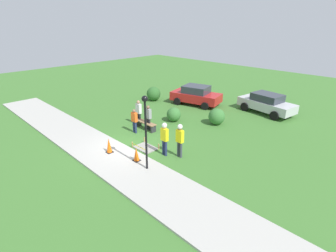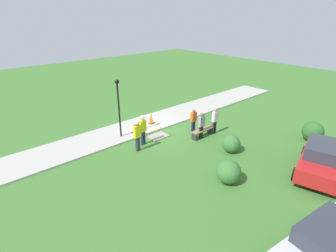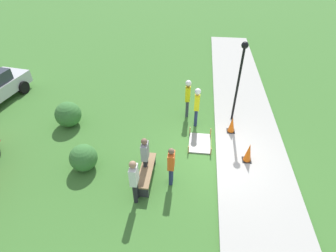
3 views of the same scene
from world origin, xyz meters
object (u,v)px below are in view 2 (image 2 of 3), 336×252
Objects in this scene: traffic_cone_near_patch at (151,118)px; bystander_in_orange_shirt at (193,120)px; lamppost_near at (118,100)px; parked_car_silver at (331,247)px; worker_supervisor at (143,127)px; bystander_in_white_shirt at (201,124)px; traffic_cone_far_patch at (134,127)px; parked_car_red at (324,159)px; park_bench at (203,131)px; bystander_in_gray_shirt at (215,119)px; worker_assistant at (137,133)px.

traffic_cone_near_patch is 0.51× the size of bystander_in_orange_shirt.
traffic_cone_near_patch is 3.38m from lamppost_near.
bystander_in_orange_shirt is 10.47m from parked_car_silver.
worker_supervisor is at bearing 42.81° from traffic_cone_near_patch.
lamppost_near is (3.75, -3.34, 1.55)m from bystander_in_white_shirt.
traffic_cone_far_patch is 0.16× the size of parked_car_red.
bystander_in_orange_shirt is 0.97m from bystander_in_white_shirt.
bystander_in_orange_shirt is (-0.04, -0.87, 0.54)m from park_bench.
traffic_cone_near_patch is 4.44m from bystander_in_gray_shirt.
bystander_in_white_shirt reaches higher than traffic_cone_far_patch.
traffic_cone_near_patch reaches higher than traffic_cone_far_patch.
traffic_cone_far_patch is at bearing -87.13° from parked_car_silver.
traffic_cone_near_patch is at bearing -172.31° from lamppost_near.
traffic_cone_near_patch is 0.46× the size of bystander_in_gray_shirt.
parked_car_silver reaches higher than traffic_cone_near_patch.
bystander_in_orange_shirt is at bearing -95.44° from parked_car_red.
bystander_in_gray_shirt reaches higher than park_bench.
bystander_in_gray_shirt is at bearing 139.62° from traffic_cone_far_patch.
bystander_in_orange_shirt is at bearing 175.84° from worker_assistant.
worker_supervisor is at bearing 73.77° from traffic_cone_far_patch.
worker_supervisor reaches higher than parked_car_red.
worker_supervisor is at bearing -22.23° from bystander_in_gray_shirt.
bystander_in_white_shirt reaches higher than bystander_in_orange_shirt.
bystander_in_white_shirt is 0.38× the size of parked_car_red.
worker_assistant is 0.42× the size of parked_car_silver.
lamppost_near is at bearing -41.73° from bystander_in_white_shirt.
parked_car_silver is (5.00, 8.57, -0.20)m from bystander_in_gray_shirt.
bystander_in_white_shirt is at bearing 152.74° from worker_supervisor.
lamppost_near reaches higher than parked_car_silver.
traffic_cone_near_patch is 0.48× the size of bystander_in_white_shirt.
park_bench is (-1.28, 3.65, -0.15)m from traffic_cone_near_patch.
worker_supervisor is 0.42× the size of parked_car_silver.
bystander_in_gray_shirt is 6.45m from parked_car_red.
worker_assistant is at bearing -15.83° from park_bench.
bystander_in_white_shirt is at bearing 73.90° from bystander_in_orange_shirt.
parked_car_red is (-5.17, 9.90, -1.68)m from lamppost_near.
bystander_in_gray_shirt reaches higher than bystander_in_orange_shirt.
worker_supervisor is 0.42× the size of parked_car_red.
lamppost_near is at bearing -35.30° from bystander_in_gray_shirt.
bystander_in_gray_shirt is 0.39× the size of parked_car_red.
lamppost_near is at bearing -95.09° from worker_assistant.
worker_supervisor is 2.22m from lamppost_near.
parked_car_red is at bearing 113.30° from traffic_cone_far_patch.
worker_supervisor is 0.81m from worker_assistant.
traffic_cone_near_patch is 10.57m from parked_car_red.
bystander_in_orange_shirt is (-3.06, 2.29, 0.43)m from traffic_cone_far_patch.
park_bench is 0.46× the size of lamppost_near.
parked_car_silver is at bearing 66.09° from bystander_in_white_shirt.
bystander_in_gray_shirt is (-5.08, 1.36, -0.12)m from worker_assistant.
parked_car_silver is (1.06, 11.92, 0.33)m from traffic_cone_far_patch.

